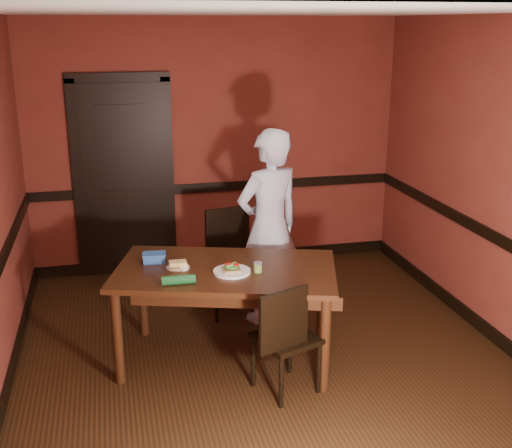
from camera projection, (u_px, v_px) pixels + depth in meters
name	position (u px, v px, depth m)	size (l,w,h in m)	color
floor	(266.00, 359.00, 5.25)	(4.00, 4.50, 0.01)	black
ceiling	(267.00, 12.00, 4.44)	(4.00, 4.50, 0.01)	silver
wall_back	(216.00, 146.00, 6.93)	(4.00, 0.02, 2.70)	maroon
wall_front	(393.00, 334.00, 2.75)	(4.00, 0.02, 2.70)	maroon
wall_right	(502.00, 185.00, 5.28)	(0.02, 4.50, 2.70)	maroon
dado_back	(217.00, 187.00, 7.05)	(4.00, 0.03, 0.10)	black
dado_right	(494.00, 237.00, 5.41)	(0.03, 4.50, 0.10)	black
baseboard_back	(219.00, 258.00, 7.31)	(4.00, 0.03, 0.12)	black
baseboard_left	(9.00, 382.00, 4.80)	(0.03, 4.50, 0.12)	black
baseboard_right	(484.00, 327.00, 5.66)	(0.03, 4.50, 0.12)	black
door	(124.00, 175.00, 6.76)	(1.05, 0.07, 2.20)	black
dining_table	(226.00, 315.00, 5.12)	(1.71, 0.96, 0.80)	black
chair_far	(227.00, 263.00, 5.99)	(0.45, 0.45, 0.96)	black
chair_near	(286.00, 336.00, 4.69)	(0.41, 0.41, 0.88)	black
person	(269.00, 227.00, 5.71)	(0.65, 0.42, 1.77)	silver
sandwich_plate	(232.00, 270.00, 4.90)	(0.29, 0.29, 0.07)	white
sauce_jar	(258.00, 267.00, 4.91)	(0.07, 0.07, 0.08)	#62943D
cheese_saucer	(178.00, 265.00, 4.99)	(0.18, 0.18, 0.06)	white
food_tub	(154.00, 258.00, 5.11)	(0.19, 0.14, 0.08)	#2D5DB2
wrapped_veg	(179.00, 280.00, 4.68)	(0.07, 0.07, 0.25)	#144E23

